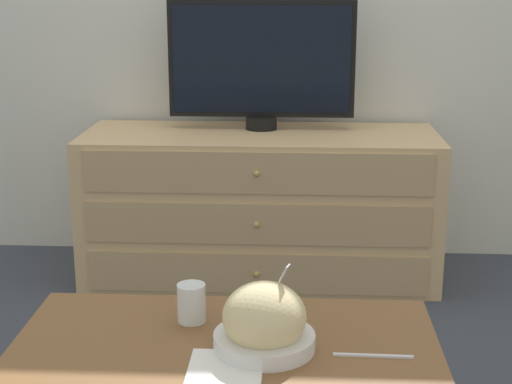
{
  "coord_description": "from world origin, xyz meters",
  "views": [
    {
      "loc": [
        0.2,
        -3.41,
        1.22
      ],
      "look_at": [
        0.09,
        -1.41,
        0.66
      ],
      "focal_mm": 55.0,
      "sensor_mm": 36.0,
      "label": 1
    }
  ],
  "objects": [
    {
      "name": "knife",
      "position": [
        0.36,
        -1.89,
        0.44
      ],
      "size": [
        0.17,
        0.01,
        0.01
      ],
      "color": "silver",
      "rests_on": "coffee_table"
    },
    {
      "name": "tv",
      "position": [
        0.04,
        -0.2,
        0.88
      ],
      "size": [
        0.76,
        0.13,
        0.52
      ],
      "color": "black",
      "rests_on": "dresser"
    },
    {
      "name": "napkin",
      "position": [
        0.05,
        -1.96,
        0.44
      ],
      "size": [
        0.15,
        0.15,
        0.0
      ],
      "color": "white",
      "rests_on": "coffee_table"
    },
    {
      "name": "drink_cup",
      "position": [
        -0.05,
        -1.73,
        0.48
      ],
      "size": [
        0.07,
        0.07,
        0.09
      ],
      "color": "#9E6638",
      "rests_on": "coffee_table"
    },
    {
      "name": "ground_plane",
      "position": [
        0.0,
        0.0,
        0.0
      ],
      "size": [
        12.0,
        12.0,
        0.0
      ],
      "primitive_type": "plane",
      "color": "#383D47"
    },
    {
      "name": "coffee_table",
      "position": [
        0.04,
        -1.83,
        0.37
      ],
      "size": [
        0.95,
        0.5,
        0.44
      ],
      "color": "brown",
      "rests_on": "ground_plane"
    },
    {
      "name": "dresser",
      "position": [
        0.04,
        -0.3,
        0.3
      ],
      "size": [
        1.44,
        0.55,
        0.61
      ],
      "color": "tan",
      "rests_on": "ground_plane"
    },
    {
      "name": "takeout_bowl",
      "position": [
        0.13,
        -1.86,
        0.5
      ],
      "size": [
        0.22,
        0.22,
        0.19
      ],
      "color": "silver",
      "rests_on": "coffee_table"
    }
  ]
}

